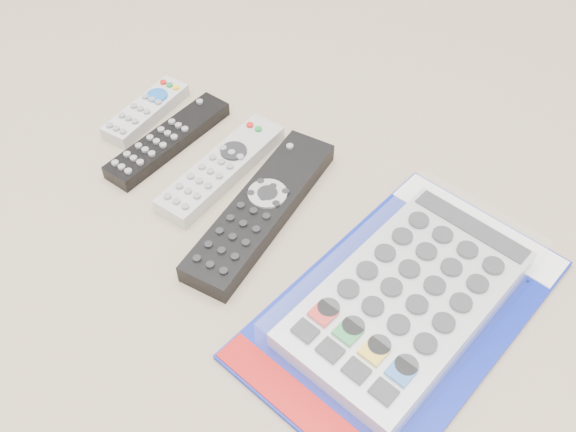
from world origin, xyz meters
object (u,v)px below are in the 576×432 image
Objects in this scene: remote_small_grey at (146,111)px; remote_large_black at (261,209)px; remote_silver_dvd at (221,168)px; remote_slim_black at (168,140)px; jumbo_remote_packaged at (408,296)px.

remote_large_black is (0.23, -0.06, 0.00)m from remote_small_grey.
remote_large_black is (0.08, -0.03, 0.00)m from remote_silver_dvd.
remote_slim_black is 0.09m from remote_silver_dvd.
remote_silver_dvd is 0.53× the size of jumbo_remote_packaged.
remote_slim_black is at bearing -25.69° from remote_small_grey.
remote_silver_dvd is 0.76× the size of remote_large_black.
remote_large_black is at bearing -177.22° from jumbo_remote_packaged.
remote_large_black reaches higher than remote_slim_black.
remote_silver_dvd is (0.09, -0.00, 0.00)m from remote_slim_black.
jumbo_remote_packaged is at bearing -4.11° from remote_slim_black.
remote_slim_black and remote_silver_dvd have the same top height.
remote_small_grey is at bearing 160.10° from remote_slim_black.
remote_small_grey is 0.70× the size of remote_silver_dvd.
remote_silver_dvd is at bearing -13.47° from remote_small_grey.
remote_silver_dvd is at bearing 1.72° from remote_slim_black.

